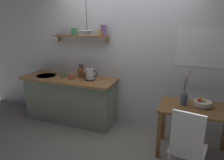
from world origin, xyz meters
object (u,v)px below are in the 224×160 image
(dining_table, at_px, (195,116))
(coffee_mug_by_sink, at_px, (63,74))
(electric_kettle, at_px, (90,74))
(pendant_lamp, at_px, (87,33))
(fruit_bowl, at_px, (202,103))
(knife_block, at_px, (82,72))
(dining_chair_near, at_px, (187,145))
(twig_vase, at_px, (184,99))
(coffee_mug_spare, at_px, (71,77))

(dining_table, relative_size, coffee_mug_by_sink, 7.62)
(electric_kettle, relative_size, pendant_lamp, 0.43)
(fruit_bowl, bearing_deg, coffee_mug_by_sink, 174.72)
(coffee_mug_by_sink, relative_size, pendant_lamp, 0.21)
(dining_table, relative_size, knife_block, 3.68)
(dining_chair_near, xyz_separation_m, coffee_mug_by_sink, (-2.31, 0.96, 0.40))
(knife_block, relative_size, pendant_lamp, 0.44)
(twig_vase, relative_size, pendant_lamp, 0.84)
(electric_kettle, bearing_deg, dining_table, -9.63)
(dining_table, xyz_separation_m, twig_vase, (-0.17, 0.03, 0.23))
(dining_chair_near, distance_m, knife_block, 2.26)
(fruit_bowl, xyz_separation_m, pendant_lamp, (-1.90, 0.19, 0.91))
(fruit_bowl, xyz_separation_m, knife_block, (-2.10, 0.32, 0.18))
(dining_table, distance_m, knife_block, 2.09)
(knife_block, distance_m, pendant_lamp, 0.77)
(dining_table, height_order, coffee_mug_by_sink, coffee_mug_by_sink)
(twig_vase, bearing_deg, pendant_lamp, 172.15)
(dining_chair_near, bearing_deg, coffee_mug_by_sink, 157.34)
(dining_table, bearing_deg, knife_block, 169.03)
(dining_chair_near, bearing_deg, twig_vase, 97.77)
(coffee_mug_by_sink, bearing_deg, pendant_lamp, -4.02)
(electric_kettle, bearing_deg, dining_chair_near, -29.20)
(twig_vase, xyz_separation_m, electric_kettle, (-1.64, 0.28, 0.14))
(dining_chair_near, xyz_separation_m, electric_kettle, (-1.74, 0.97, 0.45))
(pendant_lamp, bearing_deg, knife_block, 146.45)
(fruit_bowl, bearing_deg, coffee_mug_spare, 176.63)
(knife_block, bearing_deg, dining_table, -10.97)
(dining_table, distance_m, coffee_mug_spare, 2.19)
(dining_table, distance_m, pendant_lamp, 2.15)
(dining_table, relative_size, twig_vase, 1.92)
(dining_table, height_order, fruit_bowl, fruit_bowl)
(twig_vase, distance_m, coffee_mug_by_sink, 2.23)
(dining_chair_near, bearing_deg, knife_block, 151.54)
(electric_kettle, xyz_separation_m, knife_block, (-0.21, 0.08, -0.00))
(twig_vase, bearing_deg, fruit_bowl, 9.25)
(knife_block, relative_size, coffee_mug_by_sink, 2.07)
(electric_kettle, relative_size, knife_block, 0.99)
(dining_chair_near, xyz_separation_m, twig_vase, (-0.10, 0.70, 0.31))
(pendant_lamp, bearing_deg, twig_vase, -7.85)
(electric_kettle, bearing_deg, fruit_bowl, -7.09)
(fruit_bowl, height_order, twig_vase, twig_vase)
(dining_chair_near, height_order, coffee_mug_by_sink, dining_chair_near)
(knife_block, height_order, coffee_mug_spare, knife_block)
(fruit_bowl, bearing_deg, electric_kettle, 172.91)
(knife_block, height_order, pendant_lamp, pendant_lamp)
(dining_chair_near, distance_m, pendant_lamp, 2.30)
(dining_table, relative_size, coffee_mug_spare, 8.10)
(dining_table, bearing_deg, fruit_bowl, 43.82)
(fruit_bowl, distance_m, twig_vase, 0.25)
(dining_table, xyz_separation_m, pendant_lamp, (-1.83, 0.26, 1.10))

